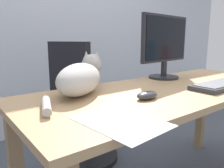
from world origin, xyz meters
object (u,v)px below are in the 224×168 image
Objects in this scene: monitor at (165,45)px; cat at (81,77)px; computer_mouse at (147,95)px; office_chair at (83,111)px; keyboard at (223,85)px.

monitor is 0.68m from cat.
computer_mouse is at bearing -147.48° from monitor.
monitor is 4.36× the size of computer_mouse.
computer_mouse is (-0.13, -0.79, 0.31)m from office_chair.
monitor is at bearing 32.52° from computer_mouse.
office_chair is at bearing 114.24° from keyboard.
monitor reaches higher than keyboard.
monitor is 0.44m from keyboard.
cat reaches higher than computer_mouse.
office_chair is 8.72× the size of computer_mouse.
cat is at bearing 153.33° from keyboard.
monitor reaches higher than computer_mouse.
keyboard is 0.78m from cat.
office_chair is 2.18× the size of keyboard.
monitor is at bearing 3.28° from cat.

